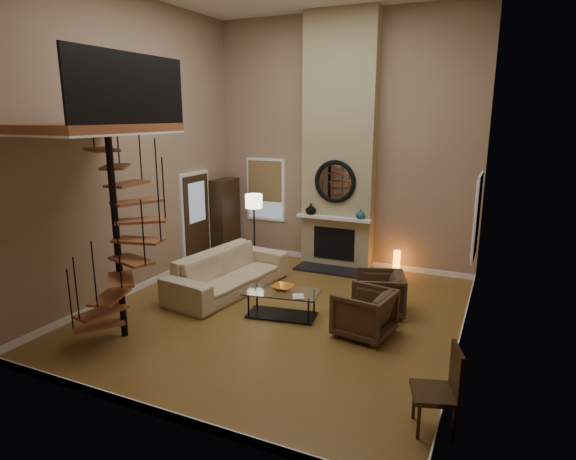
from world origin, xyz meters
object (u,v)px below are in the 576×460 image
at_px(side_chair, 444,387).
at_px(coffee_table, 282,300).
at_px(hutch, 225,216).
at_px(armchair_far, 369,314).
at_px(floor_lamp, 254,207).
at_px(accent_lamp, 397,263).
at_px(sofa, 228,271).
at_px(armchair_near, 384,294).

bearing_deg(side_chair, coffee_table, 144.86).
distance_m(hutch, armchair_far, 5.38).
bearing_deg(armchair_far, side_chair, 43.89).
relative_size(floor_lamp, accent_lamp, 3.18).
bearing_deg(hutch, sofa, -56.88).
relative_size(hutch, sofa, 0.68).
xyz_separation_m(armchair_far, accent_lamp, (-0.26, 3.19, -0.10)).
bearing_deg(accent_lamp, side_chair, -72.55).
bearing_deg(armchair_near, hutch, -132.03).
relative_size(sofa, side_chair, 2.67).
distance_m(armchair_far, coffee_table, 1.56).
height_order(hutch, side_chair, hutch).
distance_m(armchair_far, floor_lamp, 4.00).
bearing_deg(armchair_near, coffee_table, -78.93).
xyz_separation_m(armchair_near, coffee_table, (-1.56, -0.86, -0.07)).
bearing_deg(side_chair, sofa, 148.16).
xyz_separation_m(hutch, armchair_far, (4.45, -2.98, -0.60)).
height_order(armchair_far, side_chair, side_chair).
relative_size(hutch, side_chair, 1.81).
xyz_separation_m(floor_lamp, accent_lamp, (2.93, 1.02, -1.16)).
height_order(armchair_near, coffee_table, armchair_near).
distance_m(floor_lamp, accent_lamp, 3.31).
relative_size(hutch, armchair_far, 2.17).
bearing_deg(coffee_table, side_chair, -35.14).
distance_m(armchair_near, armchair_far, 0.97).
distance_m(accent_lamp, side_chair, 5.37).
xyz_separation_m(floor_lamp, side_chair, (4.54, -4.09, -0.89)).
relative_size(sofa, floor_lamp, 1.58).
distance_m(sofa, accent_lamp, 3.66).
xyz_separation_m(armchair_near, accent_lamp, (-0.27, 2.22, -0.10)).
bearing_deg(sofa, side_chair, -114.32).
distance_m(hutch, coffee_table, 4.13).
height_order(coffee_table, floor_lamp, floor_lamp).
relative_size(coffee_table, side_chair, 1.35).
distance_m(hutch, sofa, 2.67).
height_order(hutch, floor_lamp, hutch).
xyz_separation_m(armchair_near, armchair_far, (-0.01, -0.97, 0.00)).
bearing_deg(hutch, armchair_near, -24.25).
height_order(sofa, armchair_far, sofa).
xyz_separation_m(accent_lamp, side_chair, (1.61, -5.11, 0.28)).
bearing_deg(side_chair, floor_lamp, 137.96).
bearing_deg(armchair_far, hutch, -114.86).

